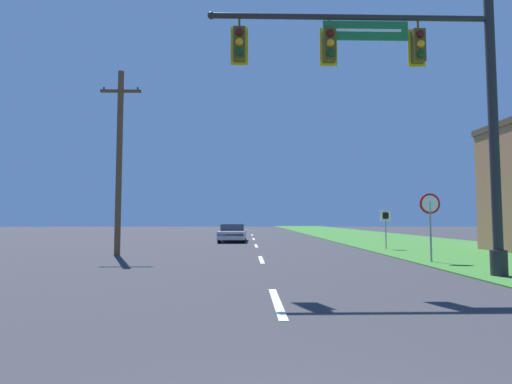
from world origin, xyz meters
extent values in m
cube|color=#38752D|center=(10.50, 30.00, 0.02)|extent=(10.00, 110.00, 0.04)
cube|color=silver|center=(0.00, 6.00, 0.01)|extent=(0.16, 2.80, 0.01)
cube|color=silver|center=(0.00, 14.00, 0.01)|extent=(0.16, 2.80, 0.01)
cube|color=silver|center=(0.00, 22.00, 0.01)|extent=(0.16, 2.80, 0.01)
cube|color=silver|center=(0.00, 30.00, 0.01)|extent=(0.16, 2.80, 0.01)
cube|color=silver|center=(0.00, 38.00, 0.01)|extent=(0.16, 2.80, 0.01)
cylinder|color=#232326|center=(6.40, 9.21, 0.39)|extent=(0.44, 0.44, 0.70)
cylinder|color=#232326|center=(6.40, 9.21, 4.00)|extent=(0.26, 0.26, 7.92)
cylinder|color=#232326|center=(2.40, 9.21, 7.36)|extent=(7.99, 0.16, 0.16)
sphere|color=#232326|center=(-1.59, 9.21, 7.36)|extent=(0.21, 0.21, 0.21)
cube|color=#196B33|center=(2.80, 9.21, 6.96)|extent=(2.43, 0.06, 0.55)
cube|color=white|center=(2.80, 9.18, 6.96)|extent=(2.04, 0.01, 0.08)
cylinder|color=#4C4214|center=(-0.80, 9.21, 7.18)|extent=(0.06, 0.06, 0.35)
cube|color=yellow|center=(-0.80, 9.35, 6.53)|extent=(0.50, 0.03, 1.11)
cube|color=#4C4214|center=(-0.80, 9.21, 6.53)|extent=(0.34, 0.24, 0.95)
sphere|color=#4C0F0C|center=(-0.80, 9.07, 6.82)|extent=(0.22, 0.22, 0.22)
sphere|color=orange|center=(-0.80, 9.07, 6.53)|extent=(0.22, 0.22, 0.22)
sphere|color=#0F3D19|center=(-0.80, 9.07, 6.25)|extent=(0.22, 0.22, 0.22)
cylinder|color=#4C4214|center=(1.76, 9.21, 7.18)|extent=(0.06, 0.06, 0.35)
cube|color=yellow|center=(1.76, 9.35, 6.53)|extent=(0.50, 0.03, 1.11)
cube|color=#4C4214|center=(1.76, 9.21, 6.53)|extent=(0.34, 0.24, 0.95)
sphere|color=#4C0F0C|center=(1.76, 9.07, 6.82)|extent=(0.22, 0.22, 0.22)
sphere|color=orange|center=(1.76, 9.07, 6.53)|extent=(0.22, 0.22, 0.22)
sphere|color=#0F3D19|center=(1.76, 9.07, 6.25)|extent=(0.22, 0.22, 0.22)
cylinder|color=#4C4214|center=(4.32, 9.21, 7.18)|extent=(0.06, 0.06, 0.35)
cube|color=yellow|center=(4.32, 9.35, 6.53)|extent=(0.50, 0.03, 1.11)
cube|color=#4C4214|center=(4.32, 9.21, 6.53)|extent=(0.34, 0.24, 0.95)
sphere|color=#4C0F0C|center=(4.32, 9.07, 6.82)|extent=(0.22, 0.22, 0.22)
sphere|color=orange|center=(4.32, 9.07, 6.53)|extent=(0.22, 0.22, 0.22)
sphere|color=#0F3D19|center=(4.32, 9.07, 6.25)|extent=(0.22, 0.22, 0.22)
cylinder|color=black|center=(-0.70, 28.14, 0.32)|extent=(0.22, 0.64, 0.64)
cylinder|color=black|center=(-2.30, 28.18, 0.32)|extent=(0.22, 0.64, 0.64)
cylinder|color=black|center=(-0.79, 24.94, 0.32)|extent=(0.22, 0.64, 0.64)
cylinder|color=black|center=(-2.39, 24.99, 0.32)|extent=(0.22, 0.64, 0.64)
cube|color=#B7B7BC|center=(-1.55, 26.56, 0.50)|extent=(1.95, 4.65, 0.55)
cube|color=#283342|center=(-1.54, 26.68, 0.98)|extent=(1.65, 1.97, 0.42)
cube|color=#B7B7BC|center=(-1.54, 26.68, 1.16)|extent=(1.62, 1.93, 0.06)
cube|color=#B71414|center=(-1.61, 24.29, 0.56)|extent=(1.68, 0.11, 0.14)
cylinder|color=gray|center=(6.18, 12.79, 1.14)|extent=(0.07, 0.07, 2.20)
cylinder|color=red|center=(6.18, 12.79, 2.16)|extent=(0.76, 0.04, 0.76)
cylinder|color=white|center=(6.18, 12.77, 2.16)|extent=(0.61, 0.01, 0.61)
cylinder|color=gray|center=(6.72, 19.02, 1.04)|extent=(0.06, 0.06, 2.00)
cube|color=white|center=(6.72, 19.02, 1.77)|extent=(0.55, 0.04, 0.60)
cube|color=black|center=(6.72, 18.99, 1.77)|extent=(0.31, 0.01, 0.34)
cylinder|color=brown|center=(-6.22, 15.90, 4.11)|extent=(0.26, 0.26, 8.21)
cube|color=brown|center=(-6.22, 15.90, 7.31)|extent=(1.80, 0.12, 0.12)
cylinder|color=#333338|center=(-6.97, 15.90, 7.43)|extent=(0.08, 0.08, 0.12)
cylinder|color=#333338|center=(-5.47, 15.90, 7.43)|extent=(0.08, 0.08, 0.12)
camera|label=1|loc=(-0.59, -1.74, 1.60)|focal=28.00mm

